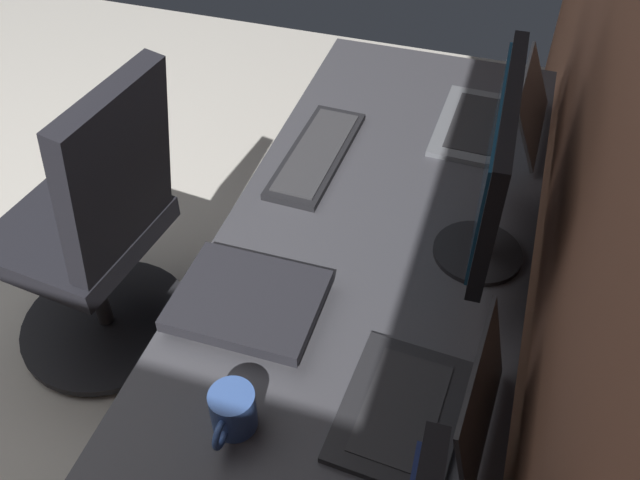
{
  "coord_description": "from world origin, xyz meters",
  "views": [
    {
      "loc": [
        0.84,
        1.84,
        1.83
      ],
      "look_at": [
        -0.03,
        1.56,
        0.95
      ],
      "focal_mm": 38.48,
      "sensor_mm": 36.0,
      "label": 1
    }
  ],
  "objects": [
    {
      "name": "desk",
      "position": [
        -0.03,
        1.61,
        0.67
      ],
      "size": [
        2.31,
        0.71,
        0.73
      ],
      "color": "#38383D",
      "rests_on": "ground"
    },
    {
      "name": "laptop_left",
      "position": [
        0.14,
        1.82,
        0.78
      ],
      "size": [
        0.31,
        0.28,
        0.21
      ],
      "color": "black",
      "rests_on": "desk"
    },
    {
      "name": "office_chair",
      "position": [
        -0.32,
        0.79,
        0.46
      ],
      "size": [
        0.56,
        0.57,
        0.97
      ],
      "color": "black",
      "rests_on": "ground"
    },
    {
      "name": "keyboard_main",
      "position": [
        -0.55,
        1.39,
        0.74
      ],
      "size": [
        0.42,
        0.16,
        0.02
      ],
      "color": "black",
      "rests_on": "desk"
    },
    {
      "name": "book_stack_near",
      "position": [
        0.01,
        1.42,
        0.76
      ],
      "size": [
        0.24,
        0.3,
        0.05
      ],
      "color": "beige",
      "rests_on": "desk"
    },
    {
      "name": "coffee_mug",
      "position": [
        0.26,
        1.49,
        0.77
      ],
      "size": [
        0.12,
        0.08,
        0.09
      ],
      "color": "#335193",
      "rests_on": "desk"
    },
    {
      "name": "monitor_secondary",
      "position": [
        -0.31,
        1.84,
        0.97
      ],
      "size": [
        0.49,
        0.2,
        0.42
      ],
      "color": "black",
      "rests_on": "desk"
    },
    {
      "name": "laptop_leftmost",
      "position": [
        -0.81,
        1.82,
        0.78
      ],
      "size": [
        0.36,
        0.29,
        0.19
      ],
      "color": "#595B60",
      "rests_on": "desk"
    }
  ]
}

